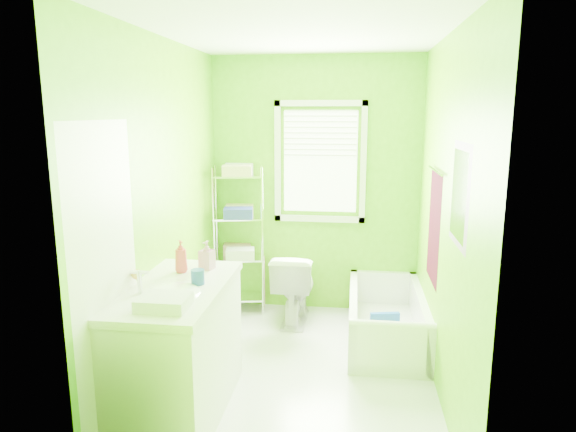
# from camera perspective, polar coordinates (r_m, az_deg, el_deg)

# --- Properties ---
(ground) EXTENTS (2.90, 2.90, 0.00)m
(ground) POSITION_cam_1_polar(r_m,az_deg,el_deg) (4.27, 1.22, -17.11)
(ground) COLOR silver
(ground) RESTS_ON ground
(room_envelope) EXTENTS (2.14, 2.94, 2.62)m
(room_envelope) POSITION_cam_1_polar(r_m,az_deg,el_deg) (3.78, 1.31, 3.93)
(room_envelope) COLOR #5CB008
(room_envelope) RESTS_ON ground
(window) EXTENTS (0.92, 0.05, 1.22)m
(window) POSITION_cam_1_polar(r_m,az_deg,el_deg) (5.18, 3.60, 6.70)
(window) COLOR white
(window) RESTS_ON ground
(door) EXTENTS (0.09, 0.80, 2.00)m
(door) POSITION_cam_1_polar(r_m,az_deg,el_deg) (3.26, -19.40, -7.87)
(door) COLOR white
(door) RESTS_ON ground
(right_wall_decor) EXTENTS (0.04, 1.48, 1.17)m
(right_wall_decor) POSITION_cam_1_polar(r_m,az_deg,el_deg) (3.83, 16.85, 0.09)
(right_wall_decor) COLOR #3C0614
(right_wall_decor) RESTS_ON ground
(bathtub) EXTENTS (0.67, 1.43, 0.46)m
(bathtub) POSITION_cam_1_polar(r_m,az_deg,el_deg) (4.83, 10.84, -11.86)
(bathtub) COLOR white
(bathtub) RESTS_ON ground
(toilet) EXTENTS (0.41, 0.70, 0.71)m
(toilet) POSITION_cam_1_polar(r_m,az_deg,el_deg) (5.10, 0.71, -7.84)
(toilet) COLOR white
(toilet) RESTS_ON ground
(vanity) EXTENTS (0.63, 1.22, 1.15)m
(vanity) POSITION_cam_1_polar(r_m,az_deg,el_deg) (3.65, -12.10, -14.06)
(vanity) COLOR silver
(vanity) RESTS_ON ground
(wire_shelf_unit) EXTENTS (0.56, 0.45, 1.53)m
(wire_shelf_unit) POSITION_cam_1_polar(r_m,az_deg,el_deg) (5.27, -5.33, -0.78)
(wire_shelf_unit) COLOR silver
(wire_shelf_unit) RESTS_ON ground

